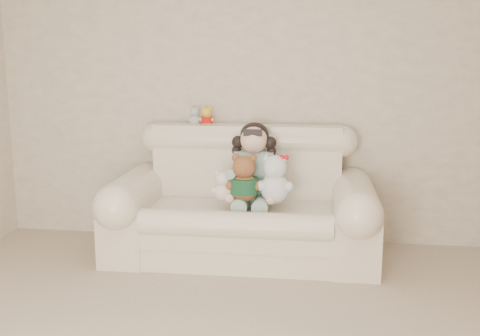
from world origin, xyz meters
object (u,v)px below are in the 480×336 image
white_cat (275,174)px  cream_teddy (223,183)px  sofa (242,195)px  seated_child (254,163)px  brown_teddy (244,174)px

white_cat → cream_teddy: 0.41m
sofa → cream_teddy: 0.23m
cream_teddy → sofa: bearing=26.3°
white_cat → sofa: bearing=157.1°
sofa → white_cat: (0.27, -0.14, 0.21)m
seated_child → white_cat: 0.29m
seated_child → brown_teddy: 0.23m
brown_teddy → white_cat: bearing=7.0°
sofa → seated_child: (0.09, 0.08, 0.24)m
seated_child → cream_teddy: 0.33m
sofa → seated_child: bearing=42.7°
seated_child → brown_teddy: seated_child is taller
seated_child → cream_teddy: size_ratio=2.41×
sofa → brown_teddy: 0.25m
seated_child → white_cat: size_ratio=1.51×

